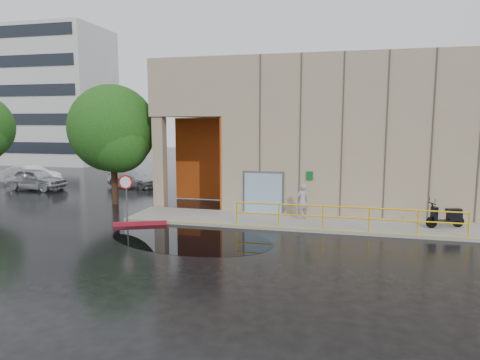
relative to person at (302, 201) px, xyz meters
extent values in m
plane|color=black|center=(-2.26, -4.92, -0.99)|extent=(120.00, 120.00, 0.00)
cube|color=gray|center=(1.74, -0.42, -0.92)|extent=(20.00, 3.00, 0.15)
cube|color=gray|center=(3.74, 6.08, 3.01)|extent=(16.00, 10.00, 8.00)
cube|color=gray|center=(-6.26, 6.08, 5.51)|extent=(4.00, 10.00, 3.00)
cube|color=gray|center=(-7.86, 1.48, 1.51)|extent=(0.60, 0.60, 5.00)
cube|color=#B24410|center=(-6.26, 4.58, 1.51)|extent=(3.80, 0.15, 4.90)
cube|color=#B24410|center=(-4.31, 2.83, 1.51)|extent=(0.10, 3.50, 4.90)
cube|color=#98BECF|center=(-2.06, 0.96, 0.16)|extent=(1.90, 0.10, 2.00)
cube|color=#5D5D61|center=(-2.06, 1.04, 0.16)|extent=(2.10, 0.06, 2.20)
cube|color=#0C5520|center=(0.24, 1.02, 1.11)|extent=(0.32, 0.04, 0.42)
cylinder|color=yellow|center=(1.99, -1.77, 0.16)|extent=(9.50, 0.06, 0.06)
cylinder|color=yellow|center=(1.99, -1.77, -0.29)|extent=(9.50, 0.06, 0.06)
cube|color=silver|center=(-30.26, 23.08, 6.51)|extent=(12.00, 8.00, 15.00)
imported|color=#9A9A9E|center=(0.00, 0.00, 0.00)|extent=(0.73, 0.70, 1.69)
cylinder|color=black|center=(5.63, -0.44, -0.60)|extent=(0.50, 0.26, 0.49)
cylinder|color=black|center=(6.79, -0.03, -0.60)|extent=(0.50, 0.26, 0.49)
cylinder|color=#5D5D61|center=(-7.92, -2.22, 0.01)|extent=(0.06, 0.06, 2.01)
cylinder|color=#A4100B|center=(-7.92, -2.25, 0.97)|extent=(0.69, 0.13, 0.69)
cylinder|color=white|center=(-7.92, -2.27, 0.97)|extent=(0.54, 0.08, 0.55)
cube|color=maroon|center=(-7.17, -2.42, -0.90)|extent=(2.28, 1.10, 0.18)
cube|color=black|center=(-4.19, -3.98, -0.99)|extent=(7.82, 5.68, 0.01)
imported|color=#BABEC2|center=(-19.03, 5.48, -0.24)|extent=(4.59, 2.22, 1.51)
imported|color=white|center=(-21.13, 7.57, -0.27)|extent=(4.43, 1.57, 1.46)
imported|color=silver|center=(-12.98, 8.22, -0.39)|extent=(4.45, 2.58, 1.21)
cylinder|color=black|center=(-10.96, 2.04, 0.45)|extent=(0.36, 0.36, 2.88)
sphere|color=#22551B|center=(-10.96, 2.04, 3.36)|extent=(4.93, 4.93, 4.93)
sphere|color=#22551B|center=(-10.36, 1.60, 2.62)|extent=(3.45, 3.45, 3.45)
camera|label=1|loc=(1.74, -20.00, 3.72)|focal=32.00mm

